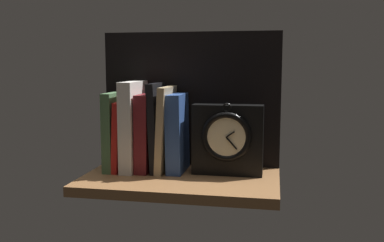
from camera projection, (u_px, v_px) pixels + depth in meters
The scene contains 10 objects.
ground_plane at pixel (180, 181), 111.78cm from camera, with size 50.58×29.37×2.50cm, color brown.
back_panel at pixel (191, 99), 122.84cm from camera, with size 50.58×1.20×37.93cm, color black.
book_green_romantic at pixel (116, 131), 119.41cm from camera, with size 2.56×14.91×21.25cm, color #476B44.
book_red_requiem at pixel (124, 135), 119.12cm from camera, with size 1.61×14.84×18.90cm, color red.
book_white_catcher at pixel (134, 126), 118.22cm from camera, with size 3.62×15.68×24.28cm, color silver.
book_maroon_dawkins at pixel (147, 132), 117.72cm from camera, with size 3.42×13.66×20.90cm, color maroon.
book_black_skeptic at pixel (158, 127), 116.96cm from camera, with size 2.02×13.03×23.87cm, color black.
book_tan_shortstories at pixel (166, 129), 116.60cm from camera, with size 1.85×14.68×22.94cm, color tan.
book_blue_modern at pixel (177, 133), 116.12cm from camera, with size 3.98×12.25×21.03cm, color #2D4C8E.
framed_clock at pixel (227, 139), 112.37cm from camera, with size 18.48×6.17×19.15cm.
Camera 1 is at (23.59, -106.21, 28.94)cm, focal length 40.27 mm.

